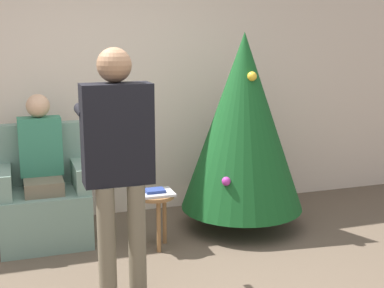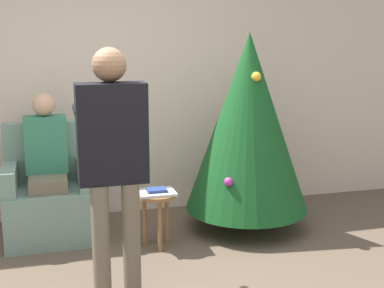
{
  "view_description": "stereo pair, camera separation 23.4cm",
  "coord_description": "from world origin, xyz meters",
  "views": [
    {
      "loc": [
        -0.78,
        -2.95,
        1.81
      ],
      "look_at": [
        0.51,
        0.9,
        0.95
      ],
      "focal_mm": 50.0,
      "sensor_mm": 36.0,
      "label": 1
    },
    {
      "loc": [
        -0.56,
        -3.02,
        1.81
      ],
      "look_at": [
        0.51,
        0.9,
        0.95
      ],
      "focal_mm": 50.0,
      "sensor_mm": 36.0,
      "label": 2
    }
  ],
  "objects": [
    {
      "name": "side_stool",
      "position": [
        0.29,
        1.22,
        0.37
      ],
      "size": [
        0.33,
        0.33,
        0.47
      ],
      "color": "olive",
      "rests_on": "ground_plane"
    },
    {
      "name": "book",
      "position": [
        0.29,
        1.22,
        0.5
      ],
      "size": [
        0.16,
        0.13,
        0.02
      ],
      "color": "navy",
      "rests_on": "laptop"
    },
    {
      "name": "person_standing",
      "position": [
        -0.16,
        0.41,
        1.04
      ],
      "size": [
        0.46,
        0.57,
        1.71
      ],
      "color": "#6B604C",
      "rests_on": "ground_plane"
    },
    {
      "name": "person_seated",
      "position": [
        -0.58,
        1.66,
        0.71
      ],
      "size": [
        0.36,
        0.46,
        1.29
      ],
      "color": "#6B604C",
      "rests_on": "ground_plane"
    },
    {
      "name": "wall_back",
      "position": [
        0.0,
        2.23,
        1.35
      ],
      "size": [
        8.0,
        0.06,
        2.7
      ],
      "color": "beige",
      "rests_on": "ground_plane"
    },
    {
      "name": "armchair",
      "position": [
        -0.58,
        1.69,
        0.36
      ],
      "size": [
        0.75,
        0.66,
        1.01
      ],
      "color": "gray",
      "rests_on": "ground_plane"
    },
    {
      "name": "christmas_tree",
      "position": [
        1.19,
        1.44,
        1.0
      ],
      "size": [
        1.13,
        1.13,
        1.81
      ],
      "color": "brown",
      "rests_on": "ground_plane"
    },
    {
      "name": "laptop",
      "position": [
        0.29,
        1.22,
        0.48
      ],
      "size": [
        0.31,
        0.25,
        0.02
      ],
      "color": "silver",
      "rests_on": "side_stool"
    }
  ]
}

